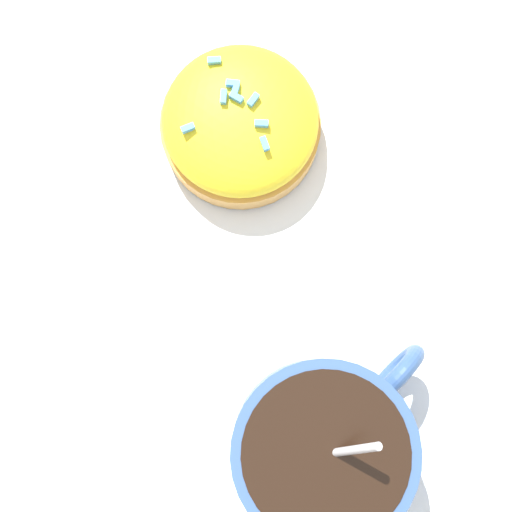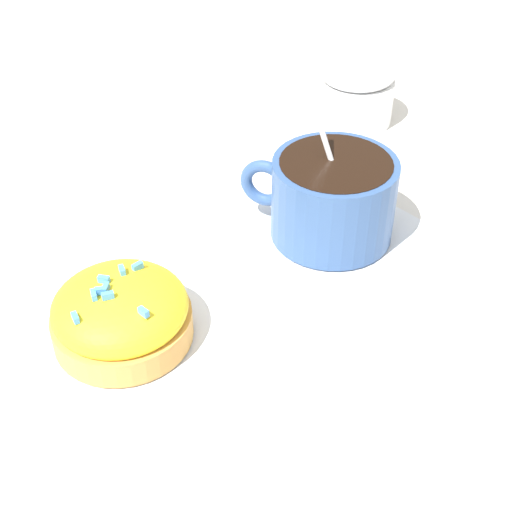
% 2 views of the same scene
% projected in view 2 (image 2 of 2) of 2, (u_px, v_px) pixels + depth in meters
% --- Properties ---
extents(ground_plane, '(3.00, 3.00, 0.00)m').
position_uv_depth(ground_plane, '(236.00, 283.00, 0.49)').
color(ground_plane, silver).
extents(paper_napkin, '(0.33, 0.31, 0.00)m').
position_uv_depth(paper_napkin, '(236.00, 282.00, 0.49)').
color(paper_napkin, white).
rests_on(paper_napkin, ground_plane).
extents(coffee_cup, '(0.09, 0.11, 0.09)m').
position_uv_depth(coffee_cup, '(329.00, 193.00, 0.51)').
color(coffee_cup, '#335184').
rests_on(coffee_cup, paper_napkin).
extents(frosted_pastry, '(0.09, 0.09, 0.05)m').
position_uv_depth(frosted_pastry, '(122.00, 315.00, 0.44)').
color(frosted_pastry, '#D19347').
rests_on(frosted_pastry, paper_napkin).
extents(sugar_bowl, '(0.07, 0.07, 0.06)m').
position_uv_depth(sugar_bowl, '(356.00, 90.00, 0.66)').
color(sugar_bowl, white).
rests_on(sugar_bowl, ground_plane).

